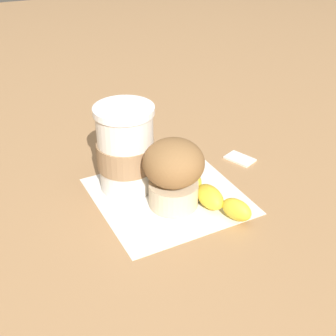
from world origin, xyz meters
TOP-DOWN VIEW (x-y plane):
  - ground_plane at (0.00, 0.00)m, footprint 3.00×3.00m
  - paper_napkin at (0.00, 0.00)m, footprint 0.24×0.24m
  - coffee_cup at (-0.05, 0.05)m, footprint 0.09×0.09m
  - muffin at (-0.00, -0.02)m, footprint 0.09×0.09m
  - banana at (0.05, -0.05)m, footprint 0.07×0.14m
  - sugar_packet at (0.16, 0.06)m, footprint 0.05×0.06m

SIDE VIEW (x-z plane):
  - ground_plane at x=0.00m, z-range 0.00..0.00m
  - paper_napkin at x=0.00m, z-range 0.00..0.00m
  - sugar_packet at x=0.16m, z-range 0.00..0.01m
  - banana at x=0.05m, z-range 0.00..0.03m
  - muffin at x=0.00m, z-range 0.01..0.11m
  - coffee_cup at x=-0.05m, z-range 0.00..0.14m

